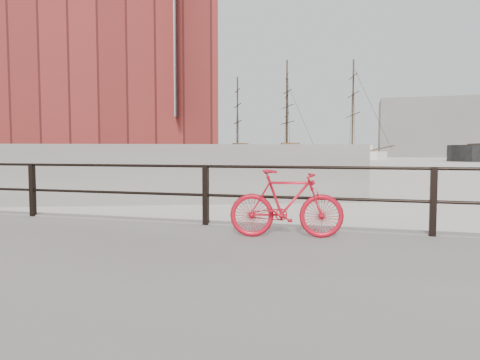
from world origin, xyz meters
The scene contains 14 objects.
ground centered at (0.00, 0.00, 0.00)m, with size 400.00×400.00×0.00m, color white.
far_quay centered at (-40.00, 72.00, 0.90)m, with size 24.00×150.00×1.80m, color gray.
guardrail centered at (0.00, -0.15, 0.85)m, with size 28.00×0.10×1.00m, color black, non-canonical shape.
bicycle centered at (-2.02, -0.83, 0.83)m, with size 1.60×0.24×0.97m, color red.
schooner_mid centered at (-9.71, 83.05, 0.00)m, with size 29.76×12.59×21.33m, color beige, non-canonical shape.
schooner_left centered at (-20.69, 78.37, 0.00)m, with size 22.72×10.33×17.42m, color silver, non-canonical shape.
workboat_near centered at (-21.46, 27.13, 0.00)m, with size 11.69×3.90×7.00m, color black, non-canonical shape.
workboat_far centered at (-32.58, 43.00, 0.00)m, with size 11.22×3.88×7.00m, color black, non-canonical shape.
apartment_terracotta centered at (-21.25, 20.26, 11.90)m, with size 20.00×15.00×20.20m, color maroon.
apartment_mustard centered at (-29.49, 40.65, 12.90)m, with size 22.00×15.00×22.20m, color gold.
apartment_cream centered at (-38.11, 61.98, 12.40)m, with size 20.00×15.00×21.20m, color beige.
apartment_grey centered at (-46.35, 82.38, 13.40)m, with size 22.00×15.00×23.20m, color #A3A39E.
apartment_brick centered at (-54.97, 103.70, 12.40)m, with size 24.00×15.00×21.20m, color maroon.
industrial_west centered at (20.00, 140.00, 9.00)m, with size 32.00×18.00×18.00m, color gray.
Camera 1 is at (-0.99, -6.81, 1.57)m, focal length 32.00 mm.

